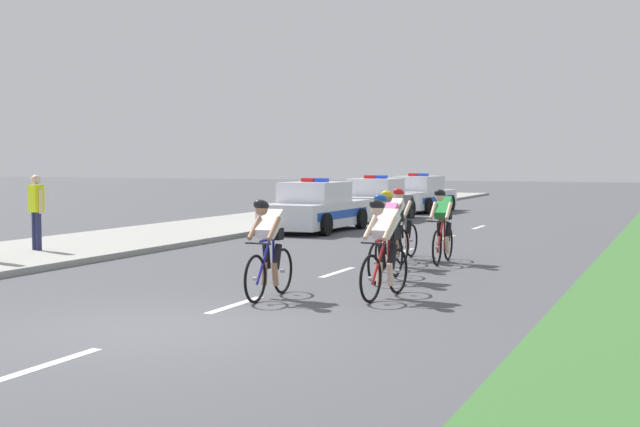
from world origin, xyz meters
The scene contains 14 objects.
ground_plane centered at (0.00, 0.00, 0.00)m, with size 160.00×160.00×0.00m, color #4C4C51.
sidewalk_slab centered at (-7.34, 14.00, 0.06)m, with size 4.29×60.00×0.12m, color #A3A099.
kerb_edge centered at (-5.28, 14.00, 0.07)m, with size 0.16×60.00×0.13m, color #9E9E99.
lane_markings_centre centered at (0.00, 7.94, 0.00)m, with size 0.14×21.60×0.01m.
cyclist_lead centered at (0.18, 2.67, 0.79)m, with size 0.42×1.72×1.56m.
cyclist_second centered at (1.80, 3.37, 0.79)m, with size 0.45×1.72×1.56m.
cyclist_third centered at (1.18, 5.29, 0.79)m, with size 0.42×1.72×1.56m.
cyclist_fourth centered at (0.69, 7.13, 0.79)m, with size 0.44×1.72×1.56m.
cyclist_fifth centered at (0.47, 8.51, 0.79)m, with size 0.43×1.72×1.56m.
cyclist_sixth centered at (1.43, 8.19, 0.79)m, with size 0.42×1.72×1.56m.
police_car_nearest centered at (-4.15, 14.52, 0.68)m, with size 2.06×4.43×1.59m.
police_car_second centered at (-4.14, 19.96, 0.68)m, with size 2.11×4.46×1.59m.
police_car_third centered at (-4.15, 25.28, 0.68)m, with size 2.27×4.53×1.59m.
spectator_closest centered at (-7.25, 6.02, 1.08)m, with size 0.51×0.34×1.68m.
Camera 1 is at (6.02, -9.03, 2.10)m, focal length 48.28 mm.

